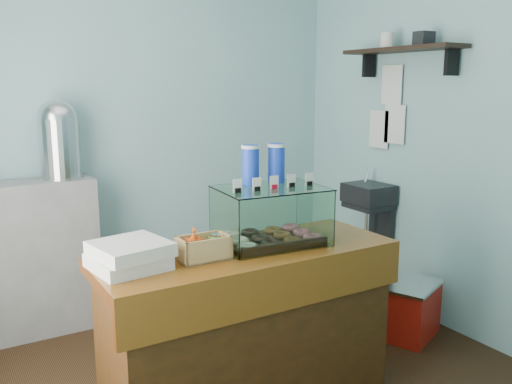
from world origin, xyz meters
TOP-DOWN VIEW (x-y plane):
  - ground at (0.00, 0.00)m, footprint 3.50×3.50m
  - room_shell at (0.03, 0.01)m, footprint 3.54×3.04m
  - counter at (0.00, -0.25)m, footprint 1.60×0.60m
  - back_shelf at (-0.90, 1.32)m, footprint 1.00×0.32m
  - display_case at (0.18, -0.18)m, footprint 0.60×0.47m
  - condiment_crate at (-0.28, -0.28)m, footprint 0.25×0.16m
  - pastry_boxes at (-0.62, -0.22)m, footprint 0.38×0.37m
  - coffee_urn at (-0.60, 1.33)m, footprint 0.30×0.30m
  - red_cooler at (1.40, -0.10)m, footprint 0.54×0.48m

SIDE VIEW (x-z plane):
  - ground at x=0.00m, z-range 0.00..0.00m
  - red_cooler at x=1.40m, z-range 0.00..0.39m
  - counter at x=0.00m, z-range 0.01..0.91m
  - back_shelf at x=-0.90m, z-range 0.00..1.10m
  - condiment_crate at x=-0.28m, z-range 0.88..1.04m
  - pastry_boxes at x=-0.62m, z-range 0.90..1.03m
  - display_case at x=0.18m, z-range 0.81..1.34m
  - coffee_urn at x=-0.60m, z-range 1.11..1.67m
  - room_shell at x=0.03m, z-range 0.30..3.12m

